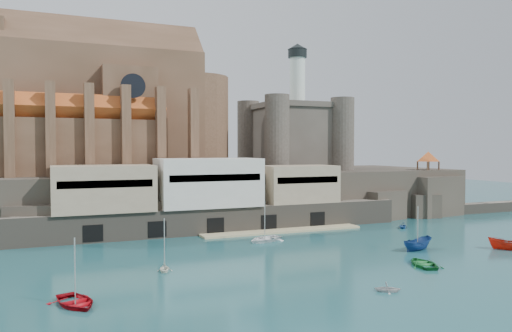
{
  "coord_description": "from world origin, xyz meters",
  "views": [
    {
      "loc": [
        -36.72,
        -61.25,
        14.74
      ],
      "look_at": [
        2.81,
        32.0,
        11.21
      ],
      "focal_mm": 35.0,
      "sensor_mm": 36.0,
      "label": 1
    }
  ],
  "objects": [
    {
      "name": "ground",
      "position": [
        0.0,
        0.0,
        0.0
      ],
      "size": [
        300.0,
        300.0,
        0.0
      ],
      "primitive_type": "plane",
      "color": "#17484F",
      "rests_on": "ground"
    },
    {
      "name": "promontory",
      "position": [
        -0.19,
        39.37,
        4.92
      ],
      "size": [
        100.0,
        36.0,
        10.0
      ],
      "color": "#2A251F",
      "rests_on": "ground"
    },
    {
      "name": "quay",
      "position": [
        -10.19,
        23.07,
        6.07
      ],
      "size": [
        70.0,
        12.0,
        13.05
      ],
      "color": "#655D51",
      "rests_on": "ground"
    },
    {
      "name": "church",
      "position": [
        -24.13,
        41.85,
        22.13
      ],
      "size": [
        47.0,
        25.93,
        30.51
      ],
      "color": "#513725",
      "rests_on": "promontory"
    },
    {
      "name": "castle_keep",
      "position": [
        16.08,
        41.08,
        18.31
      ],
      "size": [
        21.2,
        21.2,
        29.3
      ],
      "color": "#413A33",
      "rests_on": "promontory"
    },
    {
      "name": "rock_outcrop",
      "position": [
        42.0,
        25.84,
        4.02
      ],
      "size": [
        14.5,
        10.5,
        8.7
      ],
      "color": "#2A251F",
      "rests_on": "ground"
    },
    {
      "name": "pavilion",
      "position": [
        42.0,
        26.0,
        12.73
      ],
      "size": [
        6.4,
        6.4,
        5.4
      ],
      "color": "#513725",
      "rests_on": "rock_outcrop"
    },
    {
      "name": "breakwater",
      "position": [
        66.0,
        24.0,
        0.0
      ],
      "size": [
        40.0,
        3.0,
        2.4
      ],
      "primitive_type": "cube",
      "color": "#655D51",
      "rests_on": "ground"
    },
    {
      "name": "boat_0",
      "position": [
        -34.27,
        -11.83,
        0.0
      ],
      "size": [
        4.54,
        2.5,
        6.11
      ],
      "primitive_type": "imported",
      "rotation": [
        0.0,
        0.0,
        0.3
      ],
      "color": "#A00710",
      "rests_on": "ground"
    },
    {
      "name": "boat_1",
      "position": [
        -4.42,
        -19.74,
        0.0
      ],
      "size": [
        2.35,
        2.67,
        2.64
      ],
      "primitive_type": "imported",
      "rotation": [
        0.0,
        0.0,
        1.04
      ],
      "color": "silver",
      "rests_on": "ground"
    },
    {
      "name": "boat_2",
      "position": [
        12.96,
        -4.21,
        0.0
      ],
      "size": [
        2.64,
        2.6,
        5.7
      ],
      "primitive_type": "imported",
      "rotation": [
        0.0,
        0.0,
        1.81
      ],
      "color": "navy",
      "rests_on": "ground"
    },
    {
      "name": "boat_3",
      "position": [
        7.06,
        -12.05,
        0.0
      ],
      "size": [
        4.29,
        2.45,
        5.77
      ],
      "primitive_type": "imported",
      "rotation": [
        0.0,
        0.0,
        2.82
      ],
      "color": "#1B6F30",
      "rests_on": "ground"
    },
    {
      "name": "boat_4",
      "position": [
        -23.67,
        -2.31,
        0.0
      ],
      "size": [
        2.63,
        2.02,
        2.69
      ],
      "primitive_type": "imported",
      "rotation": [
        0.0,
        0.0,
        2.85
      ],
      "color": "white",
      "rests_on": "ground"
    },
    {
      "name": "boat_5",
      "position": [
        25.23,
        -9.17,
        0.0
      ],
      "size": [
        2.84,
        2.84,
        5.28
      ],
      "primitive_type": "imported",
      "rotation": [
        0.0,
        0.0,
        3.85
      ],
      "color": "#B51F0D",
      "rests_on": "ground"
    },
    {
      "name": "boat_6",
      "position": [
        -4.59,
        10.96,
        0.0
      ],
      "size": [
        3.03,
        4.67,
        6.34
      ],
      "primitive_type": "imported",
      "rotation": [
        0.0,
        0.0,
        5.13
      ],
      "color": "white",
      "rests_on": "ground"
    },
    {
      "name": "boat_7",
      "position": [
        24.2,
        12.7,
        0.0
      ],
      "size": [
        2.81,
        2.83,
        2.87
      ],
      "primitive_type": "imported",
      "rotation": [
        0.0,
        0.0,
        5.48
      ],
      "color": "#255799",
      "rests_on": "ground"
    }
  ]
}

